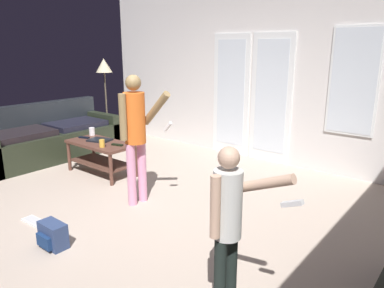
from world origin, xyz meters
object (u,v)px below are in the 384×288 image
floor_lamp (104,71)px  loose_keyboard (38,223)px  leather_couch (49,139)px  backpack (52,235)px  person_child (229,218)px  coffee_table (101,151)px  cup_by_laptop (92,131)px  laptop_closed (100,140)px  tv_remote_black (117,145)px  dvd_remote_slim (84,137)px  cup_near_edge (102,143)px  person_adult (136,129)px

floor_lamp → loose_keyboard: bearing=-49.5°
leather_couch → backpack: size_ratio=7.91×
person_child → backpack: person_child is taller
coffee_table → leather_couch: bearing=-178.0°
coffee_table → cup_by_laptop: (-0.45, 0.18, 0.19)m
loose_keyboard → laptop_closed: bearing=119.6°
tv_remote_black → dvd_remote_slim: size_ratio=1.00×
floor_lamp → cup_near_edge: size_ratio=14.81×
person_adult → laptop_closed: 1.39m
leather_couch → cup_near_edge: bearing=-3.7°
person_adult → floor_lamp: bearing=147.7°
tv_remote_black → cup_near_edge: bearing=-133.9°
coffee_table → floor_lamp: 2.43m
floor_lamp → person_adult: bearing=-32.3°
coffee_table → dvd_remote_slim: (-0.39, -0.01, 0.14)m
leather_couch → cup_near_edge: 1.61m
floor_lamp → laptop_closed: floor_lamp is taller
loose_keyboard → cup_by_laptop: bearing=127.0°
leather_couch → backpack: (2.66, -1.51, -0.19)m
coffee_table → person_child: person_child is taller
laptop_closed → coffee_table: bearing=-48.5°
person_adult → loose_keyboard: 1.44m
backpack → loose_keyboard: backpack is taller
dvd_remote_slim → tv_remote_black: bearing=-15.7°
dvd_remote_slim → backpack: bearing=-61.4°
leather_couch → person_child: (4.40, -1.22, 0.42)m
person_child → dvd_remote_slim: 3.66m
floor_lamp → cup_by_laptop: bearing=-45.5°
cup_by_laptop → dvd_remote_slim: 0.21m
person_child → backpack: (-1.74, -0.29, -0.61)m
backpack → laptop_closed: size_ratio=0.90×
person_adult → laptop_closed: bearing=161.6°
person_adult → leather_couch: bearing=172.6°
backpack → tv_remote_black: bearing=121.3°
coffee_table → backpack: (1.30, -1.56, -0.23)m
floor_lamp → backpack: bearing=-45.1°
coffee_table → dvd_remote_slim: bearing=-178.9°
person_adult → backpack: person_adult is taller
backpack → laptop_closed: bearing=130.6°
coffee_table → tv_remote_black: size_ratio=6.20×
backpack → person_child: bearing=9.5°
cup_near_edge → dvd_remote_slim: bearing=167.2°
laptop_closed → cup_near_edge: bearing=-48.7°
tv_remote_black → person_child: bearing=-41.9°
backpack → tv_remote_black: 1.90m
leather_couch → loose_keyboard: (2.11, -1.37, -0.30)m
person_child → backpack: bearing=-170.5°
person_child → dvd_remote_slim: (-3.43, 1.26, -0.24)m
loose_keyboard → cup_near_edge: bearing=112.4°
person_child → floor_lamp: size_ratio=0.76×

